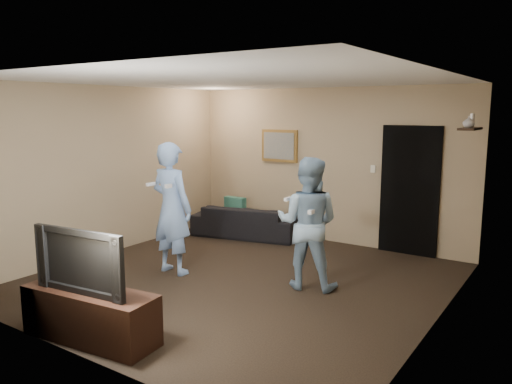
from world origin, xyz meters
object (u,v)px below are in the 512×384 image
Objects in this scene: wii_player_right at (308,223)px; sofa at (246,221)px; television at (87,259)px; wii_player_left at (172,208)px; tv_console at (91,315)px.

sofa is at bearing 141.55° from wii_player_right.
television is 0.60× the size of wii_player_left.
wii_player_right is at bearing 128.68° from sofa.
tv_console is at bearing -69.04° from wii_player_left.
wii_player_left is at bearing -163.89° from wii_player_right.
wii_player_right is at bearing 60.87° from tv_console.
tv_console is at bearing 91.35° from sofa.
television is at bearing -69.04° from wii_player_left.
tv_console is 0.85× the size of wii_player_right.
tv_console is 2.77m from wii_player_right.
tv_console is (1.06, -4.18, -0.02)m from sofa.
sofa is 1.32× the size of tv_console.
television is 2.71m from wii_player_right.
tv_console is 0.57m from television.
sofa is 4.34m from television.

